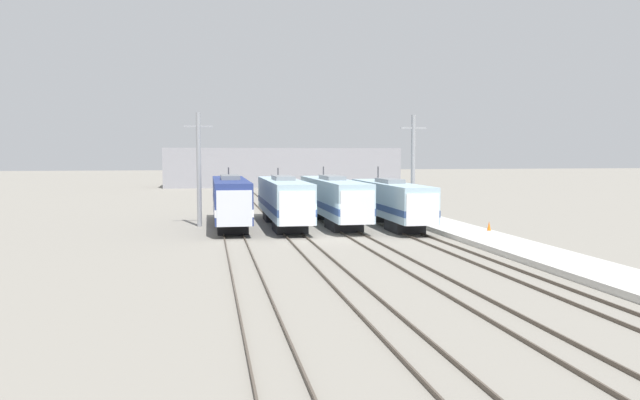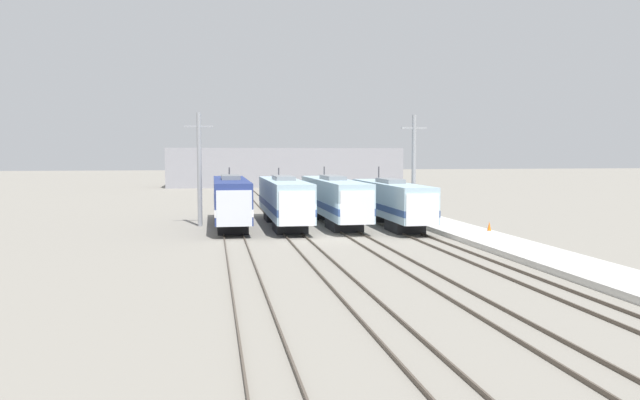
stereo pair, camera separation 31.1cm
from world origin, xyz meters
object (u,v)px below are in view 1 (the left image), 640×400
locomotive_far_left (230,201)px  locomotive_center_right (333,199)px  catenary_tower_left (199,168)px  locomotive_center_left (284,200)px  traffic_cone (489,226)px  locomotive_far_right (391,202)px  catenary_tower_right (413,167)px

locomotive_far_left → locomotive_center_right: bearing=6.2°
catenary_tower_left → locomotive_center_right: bearing=-1.2°
locomotive_center_right → catenary_tower_left: 11.96m
locomotive_far_left → locomotive_center_right: size_ratio=0.87×
locomotive_center_left → locomotive_far_left: bearing=179.8°
locomotive_center_left → traffic_cone: (14.66, -8.74, -1.50)m
locomotive_far_left → catenary_tower_left: 3.97m
locomotive_far_right → catenary_tower_right: size_ratio=1.75×
catenary_tower_left → catenary_tower_right: same height
locomotive_far_left → traffic_cone: bearing=-24.5°
catenary_tower_left → traffic_cone: bearing=-24.6°
locomotive_center_left → locomotive_far_right: bearing=-10.8°
locomotive_far_left → locomotive_center_left: size_ratio=0.96×
locomotive_center_left → catenary_tower_right: catenary_tower_right is taller
locomotive_center_right → locomotive_far_right: size_ratio=1.14×
locomotive_center_left → catenary_tower_left: bearing=170.1°
locomotive_far_right → locomotive_center_left: bearing=169.2°
locomotive_far_left → locomotive_far_right: (13.55, -1.74, -0.15)m
locomotive_far_right → catenary_tower_left: (-16.15, 2.96, 2.89)m
locomotive_far_left → traffic_cone: size_ratio=24.24×
locomotive_center_right → locomotive_center_left: bearing=-167.5°
locomotive_far_right → traffic_cone: (5.63, -7.02, -1.39)m
locomotive_center_left → catenary_tower_right: (11.95, 1.24, 2.78)m
locomotive_center_left → traffic_cone: bearing=-30.8°
locomotive_center_right → locomotive_far_right: (4.52, -2.72, -0.10)m
locomotive_far_right → traffic_cone: size_ratio=24.53×
locomotive_center_right → traffic_cone: size_ratio=27.93×
catenary_tower_right → traffic_cone: (2.71, -9.98, -4.28)m
locomotive_center_left → catenary_tower_left: (-7.11, 1.24, 2.78)m
locomotive_center_right → locomotive_far_right: locomotive_far_right is taller
locomotive_center_left → locomotive_center_right: (4.52, 1.00, -0.02)m
catenary_tower_left → traffic_cone: size_ratio=13.99×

